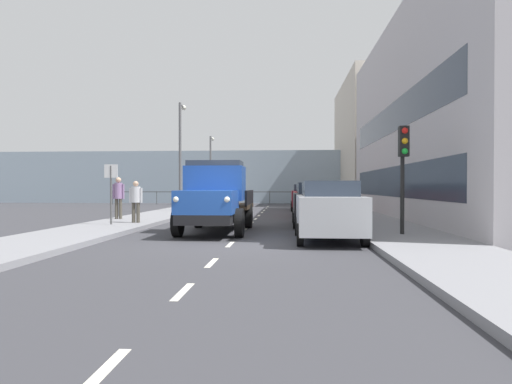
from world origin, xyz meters
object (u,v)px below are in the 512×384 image
(traffic_light_near, at_px, (403,156))
(street_sign, at_px, (111,184))
(car_white_oppositeside_0, at_px, (210,199))
(lamp_post_far, at_px, (211,163))
(car_silver_kerbside_near, at_px, (328,210))
(pedestrian_couple_a, at_px, (118,194))
(pedestrian_by_lamp, at_px, (136,198))
(car_maroon_kerbside_3, at_px, (305,197))
(lamp_post_promenade, at_px, (181,146))
(truck_vintage_blue, at_px, (215,198))
(car_red_kerbside_2, at_px, (310,199))
(car_black_kerbside_1, at_px, (317,203))

(traffic_light_near, height_order, street_sign, traffic_light_near)
(car_white_oppositeside_0, relative_size, lamp_post_far, 0.70)
(car_silver_kerbside_near, relative_size, car_white_oppositeside_0, 0.98)
(car_white_oppositeside_0, bearing_deg, pedestrian_couple_a, 58.95)
(pedestrian_by_lamp, bearing_deg, traffic_light_near, 158.89)
(car_maroon_kerbside_3, xyz_separation_m, street_sign, (7.77, 13.22, 0.79))
(pedestrian_couple_a, height_order, lamp_post_promenade, lamp_post_promenade)
(truck_vintage_blue, distance_m, pedestrian_couple_a, 6.44)
(traffic_light_near, relative_size, street_sign, 1.42)
(lamp_post_promenade, bearing_deg, car_silver_kerbside_near, 119.48)
(pedestrian_couple_a, xyz_separation_m, traffic_light_near, (-10.82, 5.53, 1.24))
(car_red_kerbside_2, bearing_deg, pedestrian_couple_a, 28.64)
(car_black_kerbside_1, bearing_deg, pedestrian_couple_a, -7.77)
(lamp_post_promenade, relative_size, street_sign, 2.88)
(car_black_kerbside_1, xyz_separation_m, lamp_post_far, (7.83, -20.35, 2.76))
(car_maroon_kerbside_3, height_order, car_white_oppositeside_0, same)
(pedestrian_couple_a, bearing_deg, pedestrian_by_lamp, 127.18)
(car_white_oppositeside_0, bearing_deg, car_silver_kerbside_near, 115.72)
(car_silver_kerbside_near, distance_m, car_white_oppositeside_0, 12.52)
(traffic_light_near, height_order, lamp_post_far, lamp_post_far)
(car_red_kerbside_2, relative_size, traffic_light_near, 1.26)
(truck_vintage_blue, distance_m, car_maroon_kerbside_3, 15.00)
(car_silver_kerbside_near, bearing_deg, car_black_kerbside_1, -90.00)
(car_red_kerbside_2, distance_m, lamp_post_far, 16.71)
(truck_vintage_blue, distance_m, traffic_light_near, 6.17)
(car_silver_kerbside_near, bearing_deg, lamp_post_promenade, -60.52)
(pedestrian_by_lamp, height_order, traffic_light_near, traffic_light_near)
(car_white_oppositeside_0, xyz_separation_m, pedestrian_couple_a, (3.14, 5.21, 0.34))
(pedestrian_couple_a, xyz_separation_m, street_sign, (-0.80, 2.77, 0.45))
(truck_vintage_blue, height_order, car_silver_kerbside_near, truck_vintage_blue)
(pedestrian_couple_a, bearing_deg, car_white_oppositeside_0, -121.05)
(car_maroon_kerbside_3, height_order, pedestrian_by_lamp, pedestrian_by_lamp)
(car_silver_kerbside_near, distance_m, car_black_kerbside_1, 4.89)
(car_silver_kerbside_near, height_order, traffic_light_near, traffic_light_near)
(car_red_kerbside_2, relative_size, car_maroon_kerbside_3, 0.93)
(truck_vintage_blue, distance_m, pedestrian_by_lamp, 4.14)
(car_red_kerbside_2, distance_m, lamp_post_promenade, 8.65)
(traffic_light_near, bearing_deg, car_silver_kerbside_near, 13.21)
(truck_vintage_blue, xyz_separation_m, car_maroon_kerbside_3, (-3.61, -14.55, -0.28))
(traffic_light_near, height_order, lamp_post_promenade, lamp_post_promenade)
(truck_vintage_blue, relative_size, car_red_kerbside_2, 1.40)
(traffic_light_near, bearing_deg, street_sign, -15.43)
(car_silver_kerbside_near, height_order, car_red_kerbside_2, same)
(lamp_post_far, bearing_deg, car_white_oppositeside_0, 99.73)
(truck_vintage_blue, height_order, pedestrian_by_lamp, truck_vintage_blue)
(car_white_oppositeside_0, distance_m, traffic_light_near, 13.31)
(car_red_kerbside_2, height_order, lamp_post_promenade, lamp_post_promenade)
(car_silver_kerbside_near, height_order, pedestrian_couple_a, pedestrian_couple_a)
(car_white_oppositeside_0, bearing_deg, street_sign, 73.67)
(pedestrian_by_lamp, bearing_deg, car_maroon_kerbside_3, -119.92)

